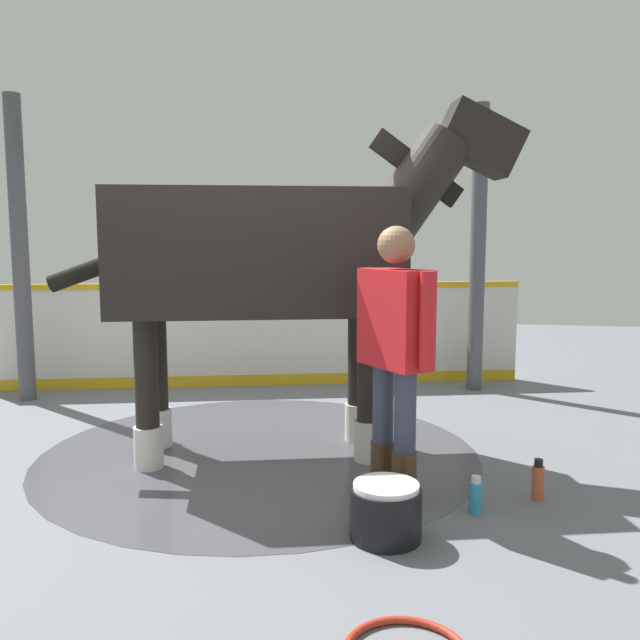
% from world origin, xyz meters
% --- Properties ---
extents(ground_plane, '(16.00, 16.00, 0.02)m').
position_xyz_m(ground_plane, '(0.00, 0.00, -0.01)').
color(ground_plane, slate).
extents(wet_patch, '(3.21, 3.21, 0.00)m').
position_xyz_m(wet_patch, '(0.07, -0.19, 0.00)').
color(wet_patch, '#4C4C54').
rests_on(wet_patch, ground).
extents(barrier_wall, '(1.61, 5.54, 1.11)m').
position_xyz_m(barrier_wall, '(2.28, 0.42, 0.51)').
color(barrier_wall, silver).
rests_on(barrier_wall, ground).
extents(roof_post_near, '(0.16, 0.16, 2.92)m').
position_xyz_m(roof_post_near, '(2.49, -1.87, 1.46)').
color(roof_post_near, '#4C4C51').
rests_on(roof_post_near, ground).
extents(roof_post_far, '(0.16, 0.16, 2.92)m').
position_xyz_m(roof_post_far, '(1.28, 2.49, 1.46)').
color(roof_post_far, '#4C4C51').
rests_on(roof_post_far, ground).
extents(horse, '(1.37, 3.31, 2.56)m').
position_xyz_m(horse, '(0.11, -0.31, 1.45)').
color(horse, black).
rests_on(horse, ground).
extents(handler, '(0.52, 0.48, 1.65)m').
position_xyz_m(handler, '(-0.62, -1.21, 0.95)').
color(handler, '#47331E').
rests_on(handler, ground).
extents(wash_bucket, '(0.38, 0.38, 0.30)m').
position_xyz_m(wash_bucket, '(-1.17, -1.21, 0.15)').
color(wash_bucket, black).
rests_on(wash_bucket, ground).
extents(bottle_shampoo, '(0.08, 0.08, 0.22)m').
position_xyz_m(bottle_shampoo, '(-0.75, -1.70, 0.10)').
color(bottle_shampoo, '#3399CC').
rests_on(bottle_shampoo, ground).
extents(bottle_spray, '(0.07, 0.07, 0.25)m').
position_xyz_m(bottle_spray, '(-0.49, -2.08, 0.12)').
color(bottle_spray, '#CC5933').
rests_on(bottle_spray, ground).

